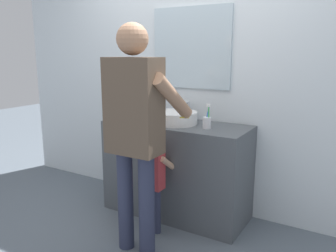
{
  "coord_description": "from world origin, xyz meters",
  "views": [
    {
      "loc": [
        1.48,
        -2.33,
        1.5
      ],
      "look_at": [
        0.0,
        0.15,
        0.87
      ],
      "focal_mm": 36.36,
      "sensor_mm": 36.0,
      "label": 1
    }
  ],
  "objects": [
    {
      "name": "ground_plane",
      "position": [
        0.0,
        0.0,
        0.0
      ],
      "size": [
        14.0,
        14.0,
        0.0
      ],
      "primitive_type": "plane",
      "color": "slate"
    },
    {
      "name": "back_wall",
      "position": [
        0.0,
        0.62,
        1.35
      ],
      "size": [
        4.4,
        0.1,
        2.7
      ],
      "color": "silver",
      "rests_on": "ground"
    },
    {
      "name": "vanity_cabinet",
      "position": [
        0.0,
        0.3,
        0.43
      ],
      "size": [
        1.32,
        0.54,
        0.87
      ],
      "primitive_type": "cube",
      "color": "#4C5156",
      "rests_on": "ground"
    },
    {
      "name": "sink_basin",
      "position": [
        0.0,
        0.28,
        0.93
      ],
      "size": [
        0.39,
        0.39,
        0.11
      ],
      "color": "white",
      "rests_on": "vanity_cabinet"
    },
    {
      "name": "faucet",
      "position": [
        0.0,
        0.51,
        0.95
      ],
      "size": [
        0.18,
        0.14,
        0.18
      ],
      "color": "#B7BABF",
      "rests_on": "vanity_cabinet"
    },
    {
      "name": "toothbrush_cup",
      "position": [
        0.32,
        0.25,
        0.92
      ],
      "size": [
        0.07,
        0.07,
        0.21
      ],
      "color": "silver",
      "rests_on": "vanity_cabinet"
    },
    {
      "name": "soap_bottle",
      "position": [
        -0.33,
        0.3,
        0.94
      ],
      "size": [
        0.06,
        0.06,
        0.17
      ],
      "color": "#B27FC6",
      "rests_on": "vanity_cabinet"
    },
    {
      "name": "child_toddler",
      "position": [
        0.0,
        -0.1,
        0.51
      ],
      "size": [
        0.26,
        0.26,
        0.86
      ],
      "color": "#2D334C",
      "rests_on": "ground"
    },
    {
      "name": "adult_parent",
      "position": [
        0.05,
        -0.39,
        1.02
      ],
      "size": [
        0.53,
        0.56,
        1.7
      ],
      "color": "#2D334C",
      "rests_on": "ground"
    }
  ]
}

